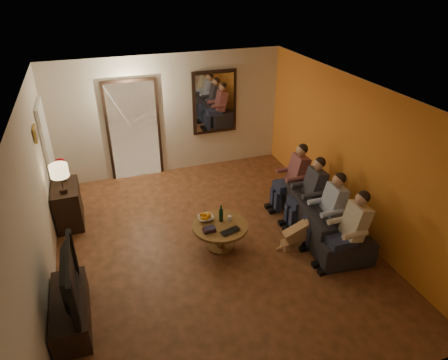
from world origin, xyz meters
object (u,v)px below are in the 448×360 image
object	(u,v)px
table_lamp	(61,179)
person_d	(294,179)
person_c	(310,194)
person_b	(329,212)
tv_stand	(71,311)
dog	(297,233)
person_a	(350,233)
laptop	(232,233)
bowl	(206,218)
sofa	(322,216)
coffee_table	(220,236)
wine_bottle	(221,213)
tv	(63,279)
dresser	(68,205)

from	to	relation	value
table_lamp	person_d	world-z (taller)	table_lamp
person_c	person_b	bearing A→B (deg)	-90.00
person_c	person_d	distance (m)	0.60
tv_stand	dog	xyz separation A→B (m)	(3.56, 0.46, 0.08)
person_a	person_c	world-z (taller)	same
person_a	laptop	bearing A→B (deg)	154.94
person_b	bowl	size ratio (longest dim) A/B	4.63
sofa	coffee_table	xyz separation A→B (m)	(-1.83, 0.14, -0.10)
sofa	laptop	xyz separation A→B (m)	(-1.73, -0.14, 0.14)
person_a	laptop	world-z (taller)	person_a
person_a	person_b	world-z (taller)	same
tv_stand	laptop	xyz separation A→B (m)	(2.45, 0.59, 0.26)
wine_bottle	person_c	bearing A→B (deg)	1.94
tv	sofa	size ratio (longest dim) A/B	0.53
person_c	laptop	world-z (taller)	person_c
table_lamp	person_a	size ratio (longest dim) A/B	0.45
person_c	dresser	bearing A→B (deg)	160.68
dresser	table_lamp	xyz separation A→B (m)	(0.00, -0.22, 0.64)
sofa	laptop	distance (m)	1.74
person_b	wine_bottle	xyz separation A→B (m)	(-1.68, 0.54, 0.01)
person_d	bowl	world-z (taller)	person_d
laptop	person_d	bearing A→B (deg)	17.11
coffee_table	table_lamp	bearing A→B (deg)	149.82
tv_stand	wine_bottle	world-z (taller)	wine_bottle
tv	dog	distance (m)	3.62
person_a	laptop	distance (m)	1.81
person_b	bowl	bearing A→B (deg)	160.87
tv	coffee_table	bearing A→B (deg)	-69.71
bowl	wine_bottle	bearing A→B (deg)	-27.55
table_lamp	sofa	distance (m)	4.50
sofa	tv_stand	bearing A→B (deg)	106.93
laptop	person_c	bearing A→B (deg)	-0.33
table_lamp	tv	distance (m)	2.26
person_b	person_d	world-z (taller)	same
dog	tv_stand	bearing A→B (deg)	-170.90
person_d	wine_bottle	xyz separation A→B (m)	(-1.68, -0.66, 0.01)
person_c	person_d	world-z (taller)	same
bowl	person_a	bearing A→B (deg)	-33.45
dog	table_lamp	bearing A→B (deg)	155.15
sofa	laptop	bearing A→B (deg)	101.59
person_b	table_lamp	bearing A→B (deg)	156.08
tv	dog	size ratio (longest dim) A/B	2.10
person_a	person_d	world-z (taller)	same
tv	laptop	world-z (taller)	tv
table_lamp	person_b	distance (m)	4.49
person_d	tv_stand	bearing A→B (deg)	-158.28
person_c	laptop	distance (m)	1.69
table_lamp	dog	world-z (taller)	table_lamp
person_a	bowl	world-z (taller)	person_a
dresser	person_d	bearing A→B (deg)	-11.51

